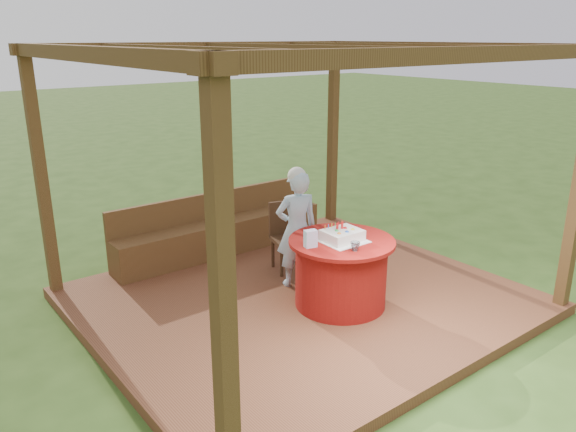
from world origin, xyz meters
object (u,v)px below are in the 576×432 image
at_px(elderly_woman, 297,227).
at_px(drinking_glass, 355,246).
at_px(table, 341,272).
at_px(birthday_cake, 342,235).
at_px(gift_bag, 311,239).
at_px(bench, 221,233).
at_px(chair, 287,233).

height_order(elderly_woman, drinking_glass, elderly_woman).
height_order(table, birthday_cake, birthday_cake).
bearing_deg(table, gift_bag, 173.66).
distance_m(bench, elderly_woman, 1.50).
xyz_separation_m(elderly_woman, drinking_glass, (-0.06, -1.01, 0.09)).
distance_m(table, gift_bag, 0.60).
xyz_separation_m(chair, drinking_glass, (-0.27, -1.46, 0.33)).
distance_m(table, drinking_glass, 0.52).
distance_m(table, chair, 1.17).
bearing_deg(bench, gift_bag, -95.30).
bearing_deg(bench, birthday_cake, -85.20).
relative_size(table, elderly_woman, 0.80).
bearing_deg(drinking_glass, birthday_cake, 72.66).
bearing_deg(birthday_cake, elderly_woman, 91.95).
relative_size(table, chair, 1.33).
height_order(chair, gift_bag, gift_bag).
bearing_deg(drinking_glass, elderly_woman, 86.39).
distance_m(bench, table, 2.15).
bearing_deg(bench, elderly_woman, -83.76).
height_order(bench, chair, chair).
xyz_separation_m(table, elderly_woman, (-0.04, 0.71, 0.33)).
relative_size(elderly_woman, birthday_cake, 3.08).
xyz_separation_m(birthday_cake, drinking_glass, (-0.09, -0.28, -0.01)).
height_order(chair, drinking_glass, chair).
relative_size(table, drinking_glass, 11.59).
relative_size(gift_bag, drinking_glass, 1.84).
relative_size(birthday_cake, drinking_glass, 4.71).
distance_m(elderly_woman, gift_bag, 0.76).
xyz_separation_m(bench, drinking_glass, (0.09, -2.44, 0.53)).
height_order(gift_bag, drinking_glass, gift_bag).
bearing_deg(birthday_cake, drinking_glass, -107.34).
bearing_deg(elderly_woman, gift_bag, -117.85).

